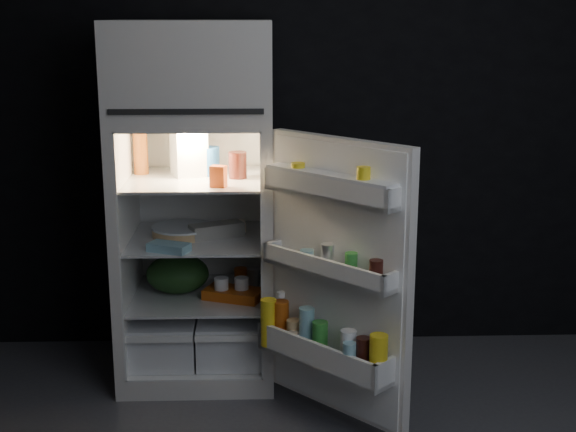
{
  "coord_description": "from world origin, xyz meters",
  "views": [
    {
      "loc": [
        -0.42,
        -2.59,
        1.8
      ],
      "look_at": [
        -0.3,
        1.0,
        0.9
      ],
      "focal_mm": 50.0,
      "sensor_mm": 36.0,
      "label": 1
    }
  ],
  "objects_px": {
    "milk_jug": "(189,151)",
    "egg_carton": "(217,230)",
    "fridge_door": "(334,283)",
    "refrigerator": "(196,190)",
    "yogurt_tray": "(234,294)"
  },
  "relations": [
    {
      "from": "milk_jug",
      "to": "egg_carton",
      "type": "bearing_deg",
      "value": -50.77
    },
    {
      "from": "milk_jug",
      "to": "egg_carton",
      "type": "distance_m",
      "value": 0.42
    },
    {
      "from": "fridge_door",
      "to": "egg_carton",
      "type": "xyz_separation_m",
      "value": [
        -0.53,
        0.6,
        0.08
      ]
    },
    {
      "from": "egg_carton",
      "to": "fridge_door",
      "type": "bearing_deg",
      "value": -73.05
    },
    {
      "from": "egg_carton",
      "to": "milk_jug",
      "type": "bearing_deg",
      "value": 124.18
    },
    {
      "from": "refrigerator",
      "to": "milk_jug",
      "type": "distance_m",
      "value": 0.2
    },
    {
      "from": "fridge_door",
      "to": "milk_jug",
      "type": "bearing_deg",
      "value": 134.33
    },
    {
      "from": "fridge_door",
      "to": "yogurt_tray",
      "type": "relative_size",
      "value": 4.29
    },
    {
      "from": "refrigerator",
      "to": "yogurt_tray",
      "type": "distance_m",
      "value": 0.55
    },
    {
      "from": "egg_carton",
      "to": "yogurt_tray",
      "type": "distance_m",
      "value": 0.33
    },
    {
      "from": "egg_carton",
      "to": "refrigerator",
      "type": "bearing_deg",
      "value": 130.34
    },
    {
      "from": "refrigerator",
      "to": "fridge_door",
      "type": "distance_m",
      "value": 0.95
    },
    {
      "from": "milk_jug",
      "to": "yogurt_tray",
      "type": "height_order",
      "value": "milk_jug"
    },
    {
      "from": "refrigerator",
      "to": "egg_carton",
      "type": "height_order",
      "value": "refrigerator"
    },
    {
      "from": "refrigerator",
      "to": "fridge_door",
      "type": "relative_size",
      "value": 1.46
    }
  ]
}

